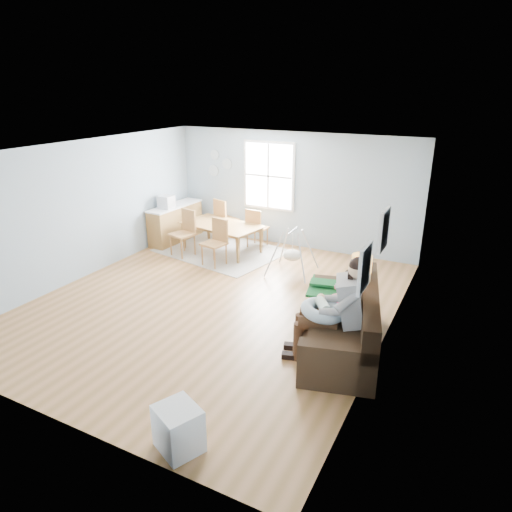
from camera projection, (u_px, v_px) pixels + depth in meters
The scene contains 22 objects.
room at pixel (211, 167), 7.40m from camera, with size 8.40×9.40×3.90m.
window at pixel (269, 176), 10.82m from camera, with size 1.32×0.08×1.62m.
pictures at pixel (375, 248), 5.47m from camera, with size 0.05×1.34×0.74m.
wall_plates at pixel (218, 164), 11.36m from camera, with size 0.67×0.02×0.66m.
sofa at pixel (345, 327), 6.73m from camera, with size 1.56×2.50×0.94m.
green_throw at pixel (342, 288), 7.36m from camera, with size 1.06×0.86×0.04m, color #155D28.
beige_pillow at pixel (365, 280), 7.06m from camera, with size 0.15×0.54×0.54m, color beige.
father at pixel (336, 306), 6.28m from camera, with size 1.19×0.75×1.56m.
nursing_pillow at pixel (323, 311), 6.35m from camera, with size 0.62×0.62×0.17m, color #A2BCCA.
infant at pixel (323, 304), 6.35m from camera, with size 0.31×0.40×0.15m.
toddler at pixel (342, 292), 6.79m from camera, with size 0.61×0.38×0.92m.
floor_lamp at pixel (361, 271), 6.52m from camera, with size 0.29×0.29×1.42m.
storage_cube at pixel (178, 428), 4.85m from camera, with size 0.59×0.57×0.51m.
rug at pixel (221, 251), 10.77m from camera, with size 2.71×2.06×0.01m, color gray.
dining_table at pixel (221, 238), 10.65m from camera, with size 1.85×1.03×0.65m, color brown.
chair_sw at pixel (185, 229), 10.34m from camera, with size 0.58×0.58×1.05m.
chair_se at pixel (217, 239), 9.79m from camera, with size 0.53×0.53×1.00m.
chair_nw at pixel (224, 217), 11.33m from camera, with size 0.60×0.60×1.05m.
chair_ne at pixel (256, 226), 10.78m from camera, with size 0.46×0.46×0.96m.
counter at pixel (176, 223), 11.33m from camera, with size 0.56×1.65×0.91m.
monitor at pixel (166, 202), 10.86m from camera, with size 0.32×0.30×0.30m.
baby_swing at pixel (292, 254), 9.35m from camera, with size 0.96×0.98×0.93m.
Camera 1 is at (4.04, -6.28, 3.69)m, focal length 32.00 mm.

